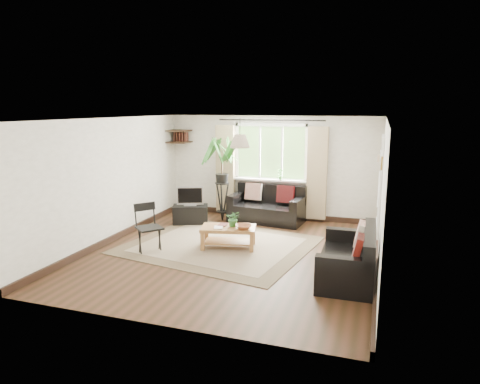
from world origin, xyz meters
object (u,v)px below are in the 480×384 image
(tv_stand, at_px, (190,214))
(folding_chair, at_px, (149,229))
(sofa_back, at_px, (267,205))
(sofa_right, at_px, (347,255))
(palm_stand, at_px, (222,179))
(coffee_table, at_px, (228,237))

(tv_stand, bearing_deg, folding_chair, -107.92)
(sofa_back, relative_size, sofa_right, 1.05)
(sofa_back, xyz_separation_m, palm_stand, (-1.01, -0.21, 0.57))
(sofa_right, relative_size, coffee_table, 1.59)
(tv_stand, bearing_deg, sofa_back, 1.60)
(sofa_right, distance_m, tv_stand, 4.21)
(palm_stand, bearing_deg, folding_chair, -100.58)
(palm_stand, bearing_deg, coffee_table, -66.21)
(sofa_back, distance_m, tv_stand, 1.75)
(coffee_table, height_order, tv_stand, tv_stand)
(sofa_back, distance_m, folding_chair, 3.08)
(sofa_back, height_order, sofa_right, sofa_back)
(tv_stand, height_order, palm_stand, palm_stand)
(coffee_table, bearing_deg, tv_stand, 135.85)
(sofa_back, height_order, palm_stand, palm_stand)
(palm_stand, relative_size, folding_chair, 2.18)
(sofa_back, height_order, tv_stand, sofa_back)
(sofa_back, height_order, folding_chair, folding_chair)
(sofa_back, distance_m, sofa_right, 3.47)
(sofa_back, bearing_deg, tv_stand, -151.29)
(sofa_right, height_order, tv_stand, sofa_right)
(sofa_right, bearing_deg, sofa_back, -145.52)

